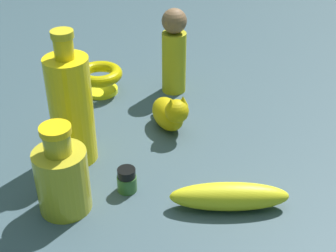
# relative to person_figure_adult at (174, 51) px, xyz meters

# --- Properties ---
(ground) EXTENTS (2.00, 2.00, 0.00)m
(ground) POSITION_rel_person_figure_adult_xyz_m (-0.22, 0.02, -0.10)
(ground) COLOR #384C56
(person_figure_adult) EXTENTS (0.08, 0.08, 0.20)m
(person_figure_adult) POSITION_rel_person_figure_adult_xyz_m (0.00, 0.00, 0.00)
(person_figure_adult) COLOR gold
(person_figure_adult) RESTS_ON ground
(nail_polish_jar) EXTENTS (0.03, 0.03, 0.04)m
(nail_polish_jar) POSITION_rel_person_figure_adult_xyz_m (-0.37, 0.09, -0.08)
(nail_polish_jar) COLOR #3A6A2F
(nail_polish_jar) RESTS_ON ground
(bottle_short) EXTENTS (0.09, 0.09, 0.16)m
(bottle_short) POSITION_rel_person_figure_adult_xyz_m (-0.41, 0.19, -0.04)
(bottle_short) COLOR gold
(bottle_short) RESTS_ON ground
(bottle_tall) EXTENTS (0.08, 0.08, 0.26)m
(bottle_tall) POSITION_rel_person_figure_adult_xyz_m (-0.27, 0.19, 0.01)
(bottle_tall) COLOR yellow
(bottle_tall) RESTS_ON ground
(banana) EXTENTS (0.05, 0.20, 0.05)m
(banana) POSITION_rel_person_figure_adult_xyz_m (-0.41, -0.08, -0.08)
(banana) COLOR yellow
(banana) RESTS_ON ground
(bowl) EXTENTS (0.11, 0.11, 0.06)m
(bowl) POSITION_rel_person_figure_adult_xyz_m (-0.01, 0.17, -0.06)
(bowl) COLOR yellow
(bowl) RESTS_ON ground
(cat_figurine) EXTENTS (0.12, 0.09, 0.09)m
(cat_figurine) POSITION_rel_person_figure_adult_xyz_m (-0.17, 0.01, -0.06)
(cat_figurine) COLOR #BB9F0A
(cat_figurine) RESTS_ON ground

